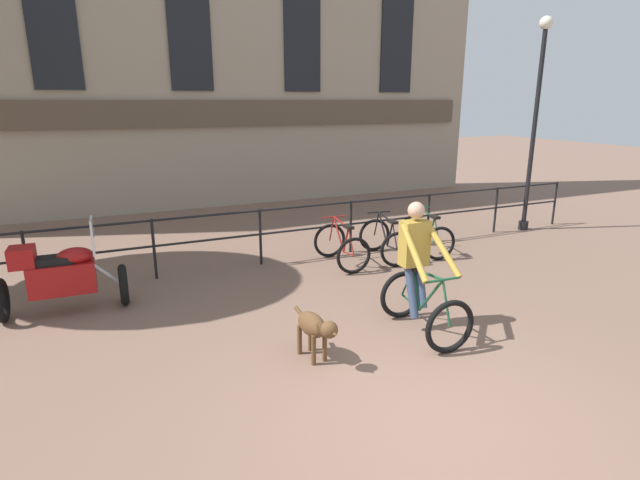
# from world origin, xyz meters

# --- Properties ---
(ground_plane) EXTENTS (60.00, 60.00, 0.00)m
(ground_plane) POSITION_xyz_m (0.00, 0.00, 0.00)
(ground_plane) COLOR #7A5B4C
(canal_railing) EXTENTS (15.05, 0.05, 1.05)m
(canal_railing) POSITION_xyz_m (-0.00, 5.20, 0.71)
(canal_railing) COLOR black
(canal_railing) RESTS_ON ground_plane
(cyclist_with_bike) EXTENTS (0.73, 1.20, 1.70)m
(cyclist_with_bike) POSITION_xyz_m (1.04, 1.72, 0.76)
(cyclist_with_bike) COLOR black
(cyclist_with_bike) RESTS_ON ground_plane
(dog) EXTENTS (0.31, 0.88, 0.60)m
(dog) POSITION_xyz_m (-0.53, 1.53, 0.42)
(dog) COLOR brown
(dog) RESTS_ON ground_plane
(parked_motorcycle) EXTENTS (1.71, 0.68, 1.35)m
(parked_motorcycle) POSITION_xyz_m (-3.24, 4.26, 0.56)
(parked_motorcycle) COLOR black
(parked_motorcycle) RESTS_ON ground_plane
(parked_bicycle_near_lamp) EXTENTS (0.70, 1.13, 0.86)m
(parked_bicycle_near_lamp) POSITION_xyz_m (1.33, 4.54, 0.36)
(parked_bicycle_near_lamp) COLOR black
(parked_bicycle_near_lamp) RESTS_ON ground_plane
(parked_bicycle_mid_left) EXTENTS (0.80, 1.19, 0.86)m
(parked_bicycle_mid_left) POSITION_xyz_m (2.28, 4.54, 0.36)
(parked_bicycle_mid_left) COLOR black
(parked_bicycle_mid_left) RESTS_ON ground_plane
(parked_bicycle_mid_right) EXTENTS (0.79, 1.18, 0.86)m
(parked_bicycle_mid_right) POSITION_xyz_m (3.23, 4.54, 0.36)
(parked_bicycle_mid_right) COLOR black
(parked_bicycle_mid_right) RESTS_ON ground_plane
(street_lamp) EXTENTS (0.28, 0.28, 4.67)m
(street_lamp) POSITION_xyz_m (6.44, 5.11, 2.61)
(street_lamp) COLOR black
(street_lamp) RESTS_ON ground_plane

